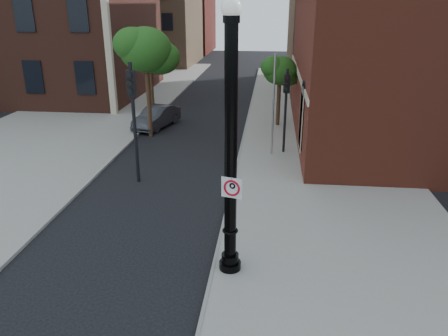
# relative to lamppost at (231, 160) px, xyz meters

# --- Properties ---
(ground) EXTENTS (120.00, 120.00, 0.00)m
(ground) POSITION_rel_lamppost_xyz_m (-2.53, 0.47, -3.38)
(ground) COLOR black
(ground) RESTS_ON ground
(sidewalk_right) EXTENTS (8.00, 60.00, 0.12)m
(sidewalk_right) POSITION_rel_lamppost_xyz_m (3.47, 10.47, -3.32)
(sidewalk_right) COLOR gray
(sidewalk_right) RESTS_ON ground
(sidewalk_left) EXTENTS (10.00, 50.00, 0.12)m
(sidewalk_left) POSITION_rel_lamppost_xyz_m (-11.53, 18.47, -3.32)
(sidewalk_left) COLOR gray
(sidewalk_left) RESTS_ON ground
(curb_edge) EXTENTS (0.10, 60.00, 0.14)m
(curb_edge) POSITION_rel_lamppost_xyz_m (-0.48, 10.47, -3.31)
(curb_edge) COLOR gray
(curb_edge) RESTS_ON ground
(bg_building_tan_a) EXTENTS (12.00, 12.00, 12.00)m
(bg_building_tan_a) POSITION_rel_lamppost_xyz_m (-14.53, 44.47, 2.62)
(bg_building_tan_a) COLOR #876649
(bg_building_tan_a) RESTS_ON ground
(bg_building_red) EXTENTS (12.00, 12.00, 10.00)m
(bg_building_red) POSITION_rel_lamppost_xyz_m (-14.53, 58.47, 1.62)
(bg_building_red) COLOR maroon
(bg_building_red) RESTS_ON ground
(bg_building_tan_b) EXTENTS (22.00, 14.00, 14.00)m
(bg_building_tan_b) POSITION_rel_lamppost_xyz_m (13.47, 30.47, 3.62)
(bg_building_tan_b) COLOR #876649
(bg_building_tan_b) RESTS_ON ground
(lamppost) EXTENTS (0.62, 0.62, 7.33)m
(lamppost) POSITION_rel_lamppost_xyz_m (0.00, 0.00, 0.00)
(lamppost) COLOR black
(lamppost) RESTS_ON ground
(no_parking_sign) EXTENTS (0.55, 0.17, 0.57)m
(no_parking_sign) POSITION_rel_lamppost_xyz_m (0.05, -0.18, -0.69)
(no_parking_sign) COLOR white
(no_parking_sign) RESTS_ON ground
(parked_car) EXTENTS (2.33, 4.14, 1.29)m
(parked_car) POSITION_rel_lamppost_xyz_m (-5.92, 14.85, -2.74)
(parked_car) COLOR #323338
(parked_car) RESTS_ON ground
(traffic_signal_left) EXTENTS (0.34, 0.42, 5.02)m
(traffic_signal_left) POSITION_rel_lamppost_xyz_m (-4.55, 6.28, -0.00)
(traffic_signal_left) COLOR black
(traffic_signal_left) RESTS_ON ground
(traffic_signal_right) EXTENTS (0.31, 0.37, 4.27)m
(traffic_signal_right) POSITION_rel_lamppost_xyz_m (1.70, 10.57, -0.51)
(traffic_signal_right) COLOR black
(traffic_signal_right) RESTS_ON ground
(utility_pole) EXTENTS (0.10, 0.10, 5.01)m
(utility_pole) POSITION_rel_lamppost_xyz_m (1.11, 10.15, -0.88)
(utility_pole) COLOR #999999
(utility_pole) RESTS_ON ground
(street_tree_a) EXTENTS (3.34, 3.02, 6.03)m
(street_tree_a) POSITION_rel_lamppost_xyz_m (-5.76, 12.99, 1.38)
(street_tree_a) COLOR #352315
(street_tree_a) RESTS_ON ground
(street_tree_b) EXTENTS (2.83, 2.56, 5.09)m
(street_tree_b) POSITION_rel_lamppost_xyz_m (-7.20, 18.90, 0.63)
(street_tree_b) COLOR #352315
(street_tree_b) RESTS_ON ground
(street_tree_c) EXTENTS (2.38, 2.15, 4.28)m
(street_tree_c) POSITION_rel_lamppost_xyz_m (1.47, 15.87, -0.02)
(street_tree_c) COLOR #352315
(street_tree_c) RESTS_ON ground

